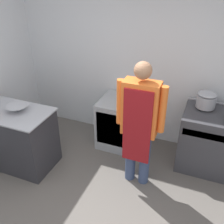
{
  "coord_description": "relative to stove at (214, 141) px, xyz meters",
  "views": [
    {
      "loc": [
        1.17,
        -1.62,
        2.72
      ],
      "look_at": [
        0.04,
        1.19,
        0.97
      ],
      "focal_mm": 42.0,
      "sensor_mm": 36.0,
      "label": 1
    }
  ],
  "objects": [
    {
      "name": "stove",
      "position": [
        0.0,
        0.0,
        0.0
      ],
      "size": [
        0.95,
        0.68,
        0.92
      ],
      "color": "#38383D",
      "rests_on": "ground_plane"
    },
    {
      "name": "wall_back",
      "position": [
        -1.4,
        0.42,
        0.9
      ],
      "size": [
        8.0,
        0.05,
        2.7
      ],
      "color": "silver",
      "rests_on": "ground_plane"
    },
    {
      "name": "person_cook",
      "position": [
        -0.94,
        -0.7,
        0.55
      ],
      "size": [
        0.62,
        0.24,
        1.76
      ],
      "color": "#38476B",
      "rests_on": "ground_plane"
    },
    {
      "name": "prep_counter",
      "position": [
        -2.71,
        -0.99,
        0.0
      ],
      "size": [
        1.11,
        0.66,
        0.9
      ],
      "color": "#2D2D33",
      "rests_on": "ground_plane"
    },
    {
      "name": "stock_pot",
      "position": [
        -0.21,
        0.12,
        0.58
      ],
      "size": [
        0.27,
        0.27,
        0.22
      ],
      "color": "#9EA0A8",
      "rests_on": "stove"
    },
    {
      "name": "mixing_bowl",
      "position": [
        -2.63,
        -0.95,
        0.5
      ],
      "size": [
        0.3,
        0.3,
        0.09
      ],
      "color": "#9EA0A8",
      "rests_on": "prep_counter"
    },
    {
      "name": "fridge_unit",
      "position": [
        -1.49,
        0.04,
        -0.04
      ],
      "size": [
        0.59,
        0.65,
        0.81
      ],
      "color": "#93999E",
      "rests_on": "ground_plane"
    }
  ]
}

